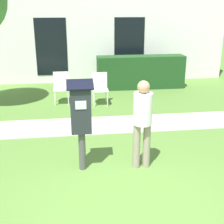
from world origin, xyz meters
TOP-DOWN VIEW (x-y plane):
  - ground_plane at (0.00, 0.00)m, footprint 40.00×40.00m
  - sidewalk at (0.00, 3.18)m, footprint 12.00×1.10m
  - building_facade at (0.00, 7.72)m, footprint 10.00×0.26m
  - parking_meter at (-0.60, 1.17)m, footprint 0.44×0.31m
  - person_standing at (0.44, 1.11)m, footprint 0.32×0.32m
  - outdoor_chair_left at (-1.04, 5.15)m, footprint 0.44×0.44m
  - outdoor_chair_middle at (0.06, 4.91)m, footprint 0.44×0.44m
  - hedge_row at (1.61, 6.51)m, footprint 2.96×0.60m

SIDE VIEW (x-z plane):
  - ground_plane at x=0.00m, z-range 0.00..0.00m
  - sidewalk at x=0.00m, z-range 0.00..0.02m
  - outdoor_chair_left at x=-1.04m, z-range 0.08..0.98m
  - outdoor_chair_middle at x=0.06m, z-range 0.08..0.98m
  - hedge_row at x=1.61m, z-range 0.00..1.10m
  - person_standing at x=0.44m, z-range 0.14..1.72m
  - parking_meter at x=-0.60m, z-range 0.22..1.81m
  - building_facade at x=0.00m, z-range 0.00..3.20m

